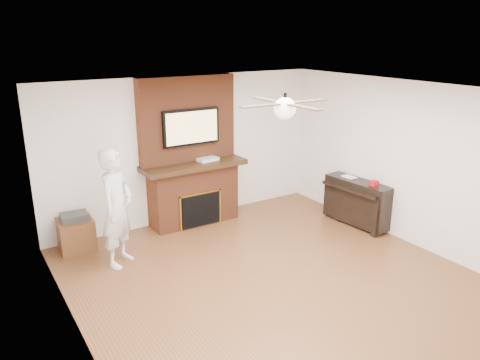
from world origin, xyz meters
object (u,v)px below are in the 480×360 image
side_table (76,233)px  fireplace (191,166)px  piano (357,201)px  person (117,208)px

side_table → fireplace: bearing=5.3°
fireplace → piano: fireplace is taller
side_table → piano: size_ratio=0.47×
piano → person: bearing=163.5°
side_table → piano: (4.31, -1.57, 0.16)m
fireplace → piano: bearing=-35.3°
person → side_table: (-0.42, 0.80, -0.58)m
fireplace → person: size_ratio=1.48×
fireplace → piano: 2.89m
person → piano: bearing=-55.4°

